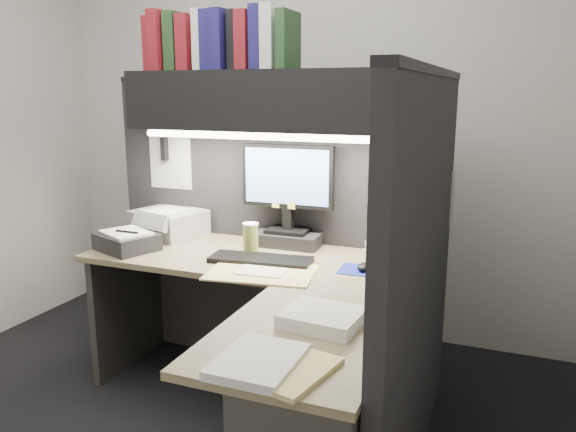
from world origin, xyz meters
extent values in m
cube|color=silver|center=(0.00, 1.50, 1.35)|extent=(3.50, 0.04, 2.70)
cube|color=black|center=(0.03, 0.93, 0.80)|extent=(1.90, 0.06, 1.60)
cube|color=black|center=(0.98, 0.18, 0.80)|extent=(0.06, 1.50, 1.60)
cube|color=#7E7150|center=(0.10, 0.56, 0.71)|extent=(1.70, 0.68, 0.03)
cube|color=#7E7150|center=(0.65, -0.21, 0.71)|extent=(0.60, 0.85, 0.03)
cube|color=#312E2B|center=(0.10, 0.86, 0.35)|extent=(1.61, 0.02, 0.70)
cube|color=#312E2B|center=(-0.70, 0.56, 0.35)|extent=(0.04, 0.61, 0.70)
cube|color=black|center=(0.12, 0.75, 1.50)|extent=(1.55, 0.34, 0.30)
cylinder|color=white|center=(0.12, 0.61, 1.33)|extent=(1.32, 0.04, 0.04)
cube|color=black|center=(0.18, 0.82, 0.77)|extent=(0.37, 0.23, 0.07)
cube|color=black|center=(0.18, 0.82, 0.88)|extent=(0.05, 0.04, 0.12)
cube|color=black|center=(0.18, 0.82, 1.11)|extent=(0.50, 0.05, 0.33)
cube|color=#6F9EF3|center=(0.18, 0.80, 1.11)|extent=(0.46, 0.02, 0.29)
cube|color=black|center=(0.17, 0.48, 0.74)|extent=(0.52, 0.23, 0.02)
cube|color=navy|center=(0.66, 0.54, 0.73)|extent=(0.21, 0.19, 0.00)
ellipsoid|color=black|center=(0.68, 0.53, 0.75)|extent=(0.08, 0.11, 0.04)
cube|color=beige|center=(0.74, 0.79, 0.77)|extent=(0.25, 0.25, 0.08)
cylinder|color=#AB9944|center=(0.06, 0.61, 0.80)|extent=(0.08, 0.08, 0.15)
cube|color=#9C9EA2|center=(-0.54, 0.76, 0.80)|extent=(0.43, 0.39, 0.15)
cube|color=black|center=(-0.57, 0.42, 0.77)|extent=(0.36, 0.33, 0.09)
cube|color=#DBCD7B|center=(0.25, 0.32, 0.73)|extent=(0.53, 0.39, 0.01)
cube|color=white|center=(0.69, -0.12, 0.76)|extent=(0.29, 0.25, 0.05)
cube|color=white|center=(0.61, -0.49, 0.74)|extent=(0.24, 0.30, 0.03)
cube|color=#DBCD7B|center=(0.71, -0.49, 0.74)|extent=(0.28, 0.33, 0.02)
cube|color=maroon|center=(-0.55, 0.75, 1.79)|extent=(0.05, 0.22, 0.28)
cube|color=maroon|center=(-0.49, 0.73, 1.80)|extent=(0.07, 0.22, 0.31)
cube|color=#214120|center=(-0.42, 0.76, 1.80)|extent=(0.07, 0.22, 0.30)
cube|color=maroon|center=(-0.34, 0.76, 1.79)|extent=(0.07, 0.22, 0.28)
cube|color=white|center=(-0.26, 0.77, 1.80)|extent=(0.05, 0.22, 0.30)
cube|color=navy|center=(-0.21, 0.77, 1.80)|extent=(0.07, 0.22, 0.30)
cube|color=navy|center=(-0.13, 0.74, 1.80)|extent=(0.06, 0.22, 0.30)
cube|color=black|center=(-0.06, 0.77, 1.79)|extent=(0.05, 0.22, 0.29)
cube|color=maroon|center=(0.00, 0.75, 1.79)|extent=(0.07, 0.22, 0.28)
cube|color=navy|center=(0.07, 0.76, 1.80)|extent=(0.06, 0.22, 0.31)
cube|color=white|center=(0.14, 0.74, 1.80)|extent=(0.07, 0.22, 0.31)
cube|color=#214120|center=(0.21, 0.74, 1.79)|extent=(0.05, 0.22, 0.28)
cube|color=white|center=(0.70, 0.90, 1.05)|extent=(0.21, 0.00, 0.28)
cube|color=white|center=(0.92, 0.90, 1.03)|extent=(0.21, 0.00, 0.28)
cube|color=white|center=(-0.60, 0.90, 1.15)|extent=(0.28, 0.00, 0.34)
cube|color=black|center=(0.95, 0.04, 1.02)|extent=(0.00, 0.18, 0.22)
cube|color=white|center=(0.95, -0.31, 0.95)|extent=(0.00, 0.21, 0.28)
camera|label=1|loc=(1.27, -1.91, 1.55)|focal=35.00mm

